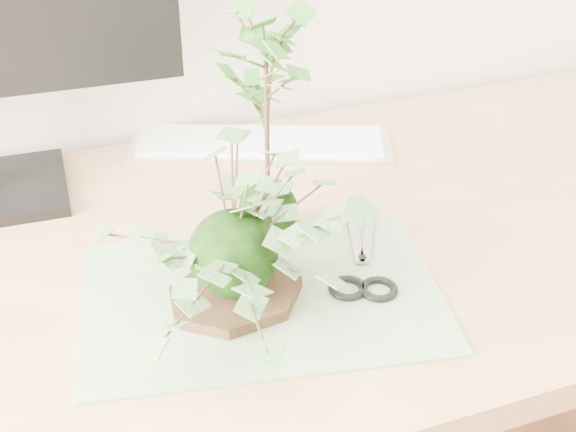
% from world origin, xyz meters
% --- Properties ---
extents(desk, '(1.60, 0.70, 0.74)m').
position_xyz_m(desk, '(0.04, 1.23, 0.65)').
color(desk, tan).
rests_on(desk, ground_plane).
extents(cutting_mat, '(0.47, 0.35, 0.00)m').
position_xyz_m(cutting_mat, '(-0.04, 1.13, 0.74)').
color(cutting_mat, '#6A9A62').
rests_on(cutting_mat, desk).
extents(stone_dish, '(0.19, 0.19, 0.01)m').
position_xyz_m(stone_dish, '(-0.07, 1.13, 0.75)').
color(stone_dish, black).
rests_on(stone_dish, cutting_mat).
extents(ivy_kokedama, '(0.38, 0.38, 0.21)m').
position_xyz_m(ivy_kokedama, '(-0.07, 1.13, 0.86)').
color(ivy_kokedama, black).
rests_on(ivy_kokedama, stone_dish).
extents(maple_kokedama, '(0.18, 0.18, 0.33)m').
position_xyz_m(maple_kokedama, '(0.01, 1.25, 0.97)').
color(maple_kokedama, black).
rests_on(maple_kokedama, desk).
extents(keyboard, '(0.43, 0.26, 0.02)m').
position_xyz_m(keyboard, '(0.08, 1.49, 0.75)').
color(keyboard, silver).
rests_on(keyboard, desk).
extents(scissors, '(0.10, 0.19, 0.01)m').
position_xyz_m(scissors, '(0.10, 1.11, 0.75)').
color(scissors, gray).
rests_on(scissors, cutting_mat).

